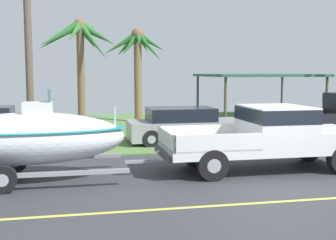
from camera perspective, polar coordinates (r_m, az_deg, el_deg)
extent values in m
cube|color=#38383D|center=(11.70, 13.98, -7.64)|extent=(36.00, 8.00, 0.06)
cube|color=#567F42|center=(21.97, 1.47, -0.93)|extent=(36.00, 14.00, 0.11)
cube|color=#DBCC4C|center=(10.16, 18.45, -9.72)|extent=(34.20, 0.12, 0.01)
cube|color=silver|center=(12.62, 12.08, -3.52)|extent=(5.56, 2.02, 0.22)
cube|color=silver|center=(13.51, 19.91, -1.84)|extent=(1.56, 2.02, 0.38)
cube|color=silver|center=(12.70, 13.76, -0.60)|extent=(1.67, 2.02, 1.05)
cube|color=black|center=(12.66, 13.79, 0.73)|extent=(1.69, 2.04, 0.38)
cube|color=#9D9D9D|center=(12.05, 5.05, -3.24)|extent=(2.34, 2.02, 0.04)
cube|color=silver|center=(12.94, 3.82, -1.66)|extent=(2.34, 0.08, 0.45)
cube|color=silver|center=(11.10, 6.51, -3.01)|extent=(2.34, 0.08, 0.45)
cube|color=silver|center=(11.74, -0.22, -2.46)|extent=(0.08, 2.02, 0.45)
cube|color=#333338|center=(11.79, -0.69, -4.37)|extent=(0.12, 1.82, 0.16)
sphere|color=#B2B2B7|center=(11.76, -1.27, -4.15)|extent=(0.10, 0.10, 0.10)
cylinder|color=black|center=(14.31, 17.68, -3.47)|extent=(0.80, 0.28, 0.80)
cylinder|color=#9E9EA3|center=(14.31, 17.68, -3.47)|extent=(0.36, 0.29, 0.36)
cylinder|color=black|center=(12.93, 3.39, -4.20)|extent=(0.80, 0.28, 0.80)
cylinder|color=#9E9EA3|center=(12.93, 3.39, -4.20)|extent=(0.36, 0.29, 0.36)
cylinder|color=black|center=(11.24, 5.79, -5.82)|extent=(0.80, 0.28, 0.80)
cylinder|color=#9E9EA3|center=(11.24, 5.79, -5.82)|extent=(0.36, 0.29, 0.36)
cube|color=gray|center=(11.73, -3.44, -5.38)|extent=(0.90, 0.10, 0.08)
cube|color=gray|center=(12.66, -17.04, -4.78)|extent=(4.80, 0.12, 0.10)
cube|color=gray|center=(10.70, -18.02, -6.82)|extent=(4.80, 0.12, 0.10)
cylinder|color=black|center=(12.78, -19.16, -5.03)|extent=(0.64, 0.22, 0.64)
cylinder|color=#9E9EA3|center=(12.78, -19.16, -5.03)|extent=(0.29, 0.23, 0.29)
cylinder|color=black|center=(10.72, -20.61, -7.22)|extent=(0.64, 0.22, 0.64)
cylinder|color=#9E9EA3|center=(10.72, -20.61, -7.22)|extent=(0.29, 0.23, 0.29)
ellipsoid|color=silver|center=(11.55, -17.60, -2.30)|extent=(4.79, 1.93, 1.31)
ellipsoid|color=teal|center=(11.52, -17.64, -1.17)|extent=(4.89, 1.97, 0.12)
cube|color=silver|center=(11.46, -16.51, 0.62)|extent=(0.70, 0.60, 0.65)
cube|color=slate|center=(11.41, -15.08, 3.03)|extent=(0.06, 0.56, 0.36)
cylinder|color=silver|center=(11.47, -6.91, 0.46)|extent=(0.04, 0.04, 0.50)
cube|color=black|center=(18.19, 17.77, -0.30)|extent=(2.36, 2.03, 0.04)
cube|color=black|center=(19.02, 16.34, 0.64)|extent=(2.36, 0.08, 0.45)
cube|color=black|center=(17.33, 19.37, 0.01)|extent=(2.36, 0.08, 0.45)
cube|color=black|center=(17.64, 14.56, 0.27)|extent=(0.08, 2.03, 0.45)
cube|color=#333338|center=(17.64, 14.23, -1.01)|extent=(0.12, 1.83, 0.16)
sphere|color=#B2B2B7|center=(17.58, 13.88, -0.86)|extent=(0.10, 0.10, 0.10)
cylinder|color=black|center=(18.96, 16.08, -1.09)|extent=(0.80, 0.28, 0.80)
cylinder|color=#9E9EA3|center=(18.96, 16.08, -1.09)|extent=(0.36, 0.29, 0.36)
cylinder|color=black|center=(17.40, 18.85, -1.82)|extent=(0.80, 0.28, 0.80)
cylinder|color=#9E9EA3|center=(17.40, 18.85, -1.82)|extent=(0.36, 0.29, 0.36)
cylinder|color=black|center=(19.38, -17.66, -1.19)|extent=(0.66, 0.22, 0.66)
cylinder|color=#9E9EA3|center=(19.38, -17.66, -1.19)|extent=(0.30, 0.23, 0.30)
cylinder|color=black|center=(17.83, -18.18, -1.84)|extent=(0.66, 0.22, 0.66)
cylinder|color=#9E9EA3|center=(17.83, -18.18, -1.84)|extent=(0.30, 0.23, 0.30)
cube|color=#99999E|center=(16.98, 2.36, -1.23)|extent=(4.45, 1.89, 0.70)
cube|color=black|center=(16.86, 1.63, 0.77)|extent=(2.49, 1.74, 0.50)
cylinder|color=black|center=(18.24, 6.32, -1.38)|extent=(0.66, 0.22, 0.66)
cylinder|color=#9E9EA3|center=(18.24, 6.32, -1.38)|extent=(0.30, 0.23, 0.30)
cylinder|color=black|center=(16.64, 8.14, -2.14)|extent=(0.66, 0.22, 0.66)
cylinder|color=#9E9EA3|center=(16.64, 8.14, -2.14)|extent=(0.30, 0.23, 0.30)
cylinder|color=black|center=(17.55, -3.13, -1.66)|extent=(0.66, 0.22, 0.66)
cylinder|color=#9E9EA3|center=(17.55, -3.13, -1.66)|extent=(0.30, 0.23, 0.30)
cylinder|color=black|center=(15.88, -2.20, -2.49)|extent=(0.66, 0.22, 0.66)
cylinder|color=#9E9EA3|center=(15.88, -2.20, -2.49)|extent=(0.30, 0.23, 0.30)
cylinder|color=#4C4238|center=(29.43, 14.54, 3.13)|extent=(0.14, 0.14, 2.48)
cylinder|color=#4C4238|center=(24.88, 19.84, 2.42)|extent=(0.14, 0.14, 2.48)
cylinder|color=#4C4238|center=(27.40, 3.87, 3.10)|extent=(0.14, 0.14, 2.48)
cylinder|color=#4C4238|center=(22.45, 7.44, 2.36)|extent=(0.14, 0.14, 2.48)
cube|color=#2D5647|center=(25.84, 11.53, 5.70)|extent=(6.15, 5.70, 0.14)
cylinder|color=brown|center=(23.88, -3.91, 5.36)|extent=(0.42, 0.61, 4.76)
cone|color=#286028|center=(24.07, -2.20, 9.99)|extent=(1.68, 0.47, 1.20)
cone|color=#286028|center=(24.43, -3.25, 9.86)|extent=(1.08, 1.27, 1.17)
cone|color=#286028|center=(24.45, -3.90, 9.59)|extent=(0.51, 1.33, 1.36)
cone|color=#286028|center=(24.27, -5.27, 9.66)|extent=(1.49, 1.34, 1.43)
cone|color=#286028|center=(23.81, -6.19, 9.72)|extent=(2.05, 0.39, 1.43)
cone|color=#286028|center=(23.53, -4.95, 9.69)|extent=(1.41, 1.19, 1.46)
cone|color=#286028|center=(23.32, -3.80, 10.33)|extent=(0.41, 1.41, 1.00)
cone|color=#286028|center=(23.61, -2.40, 9.35)|extent=(1.53, 1.17, 1.68)
sphere|color=brown|center=(23.96, -3.95, 11.04)|extent=(0.67, 0.67, 0.67)
cylinder|color=brown|center=(17.86, -11.18, 4.70)|extent=(0.30, 0.64, 4.60)
cone|color=#2D6B2D|center=(18.05, -9.10, 10.86)|extent=(1.65, 0.71, 1.13)
cone|color=#2D6B2D|center=(18.36, -10.33, 10.55)|extent=(1.10, 1.34, 1.20)
cone|color=#2D6B2D|center=(18.32, -11.35, 10.06)|extent=(0.33, 1.10, 1.36)
cone|color=#2D6B2D|center=(18.43, -13.96, 10.38)|extent=(1.92, 1.33, 1.18)
cone|color=#2D6B2D|center=(17.65, -13.79, 10.67)|extent=(1.83, 0.99, 1.24)
cone|color=#2D6B2D|center=(17.17, -12.01, 11.08)|extent=(0.76, 1.71, 1.02)
cone|color=#2D6B2D|center=(17.26, -9.69, 10.03)|extent=(1.29, 1.60, 1.59)
sphere|color=brown|center=(17.95, -11.34, 12.05)|extent=(0.48, 0.48, 0.48)
cylinder|color=brown|center=(15.36, -17.64, 9.61)|extent=(0.24, 0.24, 7.44)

